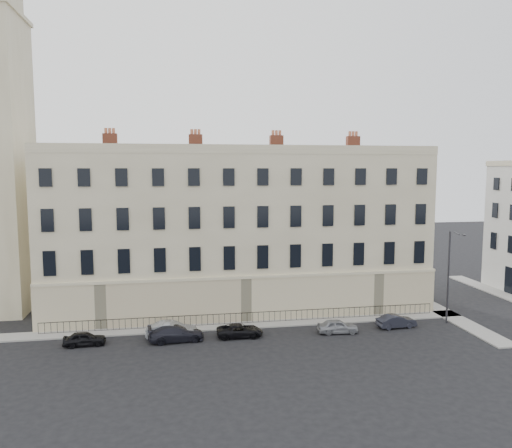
# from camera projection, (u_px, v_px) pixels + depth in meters

# --- Properties ---
(ground) EXTENTS (160.00, 160.00, 0.00)m
(ground) POSITION_uv_depth(u_px,v_px,m) (331.00, 341.00, 39.96)
(ground) COLOR black
(ground) RESTS_ON ground
(terrace) EXTENTS (36.22, 12.22, 17.00)m
(terrace) POSITION_uv_depth(u_px,v_px,m) (237.00, 231.00, 49.83)
(terrace) COLOR #BBAF8B
(terrace) RESTS_ON ground
(pavement_terrace) EXTENTS (48.00, 2.00, 0.12)m
(pavement_terrace) POSITION_uv_depth(u_px,v_px,m) (202.00, 327.00, 43.15)
(pavement_terrace) COLOR gray
(pavement_terrace) RESTS_ON ground
(pavement_east_return) EXTENTS (2.00, 24.00, 0.12)m
(pavement_east_return) POSITION_uv_depth(u_px,v_px,m) (430.00, 305.00, 49.99)
(pavement_east_return) COLOR gray
(pavement_east_return) RESTS_ON ground
(pavement_adjacent) EXTENTS (2.00, 20.00, 0.12)m
(pavement_adjacent) POSITION_uv_depth(u_px,v_px,m) (507.00, 296.00, 53.65)
(pavement_adjacent) COLOR gray
(pavement_adjacent) RESTS_ON ground
(railings) EXTENTS (35.00, 0.04, 0.96)m
(railings) POSITION_uv_depth(u_px,v_px,m) (247.00, 318.00, 44.16)
(railings) COLOR black
(railings) RESTS_ON ground
(car_a) EXTENTS (3.28, 1.47, 1.10)m
(car_a) POSITION_uv_depth(u_px,v_px,m) (85.00, 339.00, 38.80)
(car_a) COLOR black
(car_a) RESTS_ON ground
(car_b) EXTENTS (4.22, 1.75, 1.36)m
(car_b) POSITION_uv_depth(u_px,v_px,m) (172.00, 330.00, 40.44)
(car_b) COLOR gray
(car_b) RESTS_ON ground
(car_c) EXTENTS (4.56, 2.13, 1.29)m
(car_c) POSITION_uv_depth(u_px,v_px,m) (176.00, 333.00, 39.79)
(car_c) COLOR black
(car_c) RESTS_ON ground
(car_d) EXTENTS (3.82, 1.80, 1.06)m
(car_d) POSITION_uv_depth(u_px,v_px,m) (240.00, 331.00, 40.80)
(car_d) COLOR black
(car_d) RESTS_ON ground
(car_e) EXTENTS (3.48, 1.58, 1.16)m
(car_e) POSITION_uv_depth(u_px,v_px,m) (338.00, 326.00, 41.75)
(car_e) COLOR gray
(car_e) RESTS_ON ground
(car_f) EXTENTS (3.53, 1.51, 1.13)m
(car_f) POSITION_uv_depth(u_px,v_px,m) (396.00, 321.00, 43.17)
(car_f) COLOR #22232D
(car_f) RESTS_ON ground
(streetlamp) EXTENTS (0.72, 1.72, 8.25)m
(streetlamp) POSITION_uv_depth(u_px,v_px,m) (450.00, 273.00, 43.97)
(streetlamp) COLOR #2F2E33
(streetlamp) RESTS_ON ground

